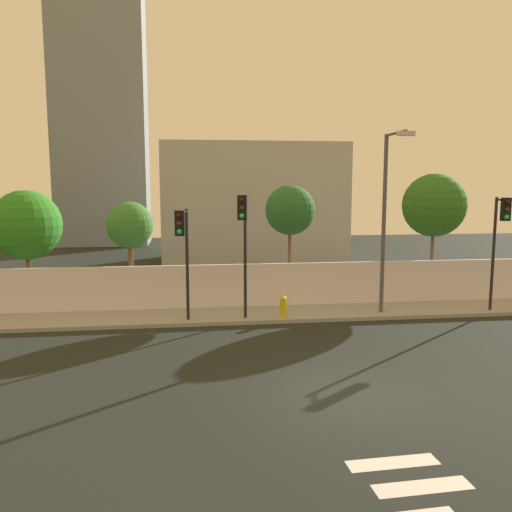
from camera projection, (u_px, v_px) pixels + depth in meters
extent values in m
plane|color=black|center=(343.00, 396.00, 13.35)|extent=(80.00, 80.00, 0.00)
cube|color=gray|center=(285.00, 314.00, 21.39)|extent=(36.00, 2.40, 0.15)
cube|color=silver|center=(279.00, 284.00, 22.53)|extent=(36.00, 0.18, 1.80)
cube|color=silver|center=(422.00, 487.00, 9.35)|extent=(1.82, 0.52, 0.01)
cube|color=silver|center=(393.00, 463.00, 10.16)|extent=(1.82, 0.52, 0.01)
cylinder|color=black|center=(187.00, 265.00, 19.96)|extent=(0.12, 0.12, 4.23)
cylinder|color=black|center=(183.00, 212.00, 19.14)|extent=(0.31, 1.09, 0.08)
cube|color=black|center=(180.00, 223.00, 18.65)|extent=(0.37, 0.27, 0.90)
sphere|color=black|center=(179.00, 216.00, 18.49)|extent=(0.18, 0.18, 0.18)
sphere|color=#33260A|center=(179.00, 224.00, 18.53)|extent=(0.18, 0.18, 0.18)
sphere|color=#19F24C|center=(179.00, 232.00, 18.57)|extent=(0.18, 0.18, 0.18)
cylinder|color=black|center=(245.00, 257.00, 20.21)|extent=(0.12, 0.12, 4.75)
cylinder|color=black|center=(244.00, 198.00, 19.49)|extent=(0.27, 0.82, 0.08)
cube|color=black|center=(242.00, 208.00, 19.13)|extent=(0.38, 0.27, 0.90)
sphere|color=black|center=(242.00, 200.00, 18.98)|extent=(0.18, 0.18, 0.18)
sphere|color=#33260A|center=(242.00, 208.00, 19.02)|extent=(0.18, 0.18, 0.18)
sphere|color=#19F24C|center=(242.00, 216.00, 19.06)|extent=(0.18, 0.18, 0.18)
cylinder|color=black|center=(493.00, 254.00, 21.51)|extent=(0.12, 0.12, 4.62)
cylinder|color=black|center=(501.00, 200.00, 20.80)|extent=(0.18, 0.82, 0.08)
cube|color=black|center=(506.00, 209.00, 20.44)|extent=(0.36, 0.24, 0.90)
sphere|color=black|center=(508.00, 202.00, 20.29)|extent=(0.18, 0.18, 0.18)
sphere|color=#33260A|center=(507.00, 210.00, 20.32)|extent=(0.18, 0.18, 0.18)
sphere|color=#19F24C|center=(507.00, 217.00, 20.36)|extent=(0.18, 0.18, 0.18)
cylinder|color=#4C4C51|center=(384.00, 225.00, 20.95)|extent=(0.16, 0.16, 7.06)
cylinder|color=#4C4C51|center=(396.00, 133.00, 19.53)|extent=(0.12, 1.92, 0.10)
cube|color=beige|center=(406.00, 133.00, 18.60)|extent=(0.60, 0.25, 0.16)
cylinder|color=gold|center=(283.00, 309.00, 20.54)|extent=(0.24, 0.24, 0.68)
sphere|color=gold|center=(283.00, 299.00, 20.49)|extent=(0.26, 0.26, 0.26)
cylinder|color=gold|center=(279.00, 308.00, 20.51)|extent=(0.10, 0.09, 0.09)
cylinder|color=gold|center=(287.00, 308.00, 20.56)|extent=(0.10, 0.09, 0.09)
cylinder|color=brown|center=(29.00, 277.00, 22.42)|extent=(0.18, 0.18, 2.78)
sphere|color=#2B801F|center=(26.00, 225.00, 22.12)|extent=(2.92, 2.92, 2.92)
cylinder|color=brown|center=(131.00, 272.00, 22.94)|extent=(0.23, 0.23, 3.00)
sphere|color=#397B32|center=(130.00, 225.00, 22.66)|extent=(2.01, 2.01, 2.01)
cylinder|color=brown|center=(290.00, 263.00, 23.79)|extent=(0.15, 0.15, 3.53)
sphere|color=#27642D|center=(290.00, 210.00, 23.47)|extent=(2.23, 2.23, 2.23)
cylinder|color=brown|center=(432.00, 260.00, 24.65)|extent=(0.14, 0.14, 3.52)
sphere|color=#2F6920|center=(434.00, 205.00, 24.30)|extent=(2.91, 2.91, 2.91)
cube|color=#AAAAAA|center=(252.00, 203.00, 35.95)|extent=(12.07, 6.00, 7.93)
cube|color=gray|center=(99.00, 75.00, 44.83)|extent=(7.63, 5.00, 28.77)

